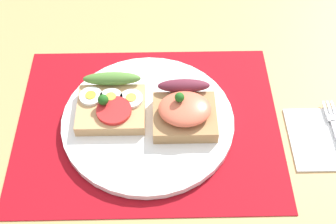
% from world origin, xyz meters
% --- Properties ---
extents(ground_plane, '(1.20, 0.90, 0.03)m').
position_xyz_m(ground_plane, '(0.00, 0.00, -0.02)').
color(ground_plane, tan).
extents(placemat, '(0.39, 0.31, 0.00)m').
position_xyz_m(placemat, '(0.00, 0.00, 0.00)').
color(placemat, maroon).
rests_on(placemat, ground_plane).
extents(plate, '(0.26, 0.26, 0.01)m').
position_xyz_m(plate, '(0.00, 0.00, 0.01)').
color(plate, white).
rests_on(plate, placemat).
extents(sandwich_egg_tomato, '(0.10, 0.10, 0.04)m').
position_xyz_m(sandwich_egg_tomato, '(-0.05, 0.02, 0.03)').
color(sandwich_egg_tomato, tan).
rests_on(sandwich_egg_tomato, plate).
extents(sandwich_salmon, '(0.09, 0.10, 0.05)m').
position_xyz_m(sandwich_salmon, '(0.05, -0.00, 0.03)').
color(sandwich_salmon, '#A87C4D').
rests_on(sandwich_salmon, plate).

